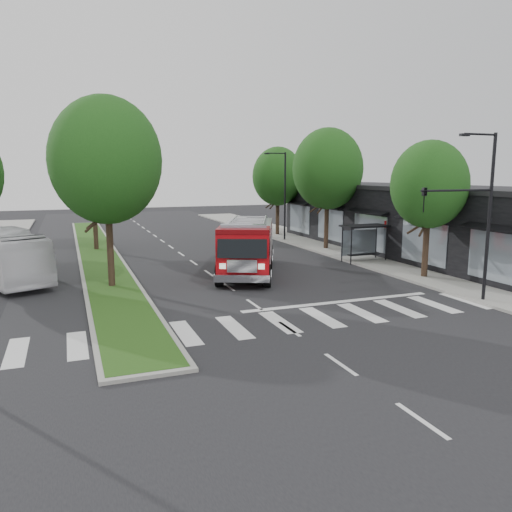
{
  "coord_description": "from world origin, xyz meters",
  "views": [
    {
      "loc": [
        -8.08,
        -21.47,
        6.18
      ],
      "look_at": [
        1.24,
        3.04,
        1.8
      ],
      "focal_mm": 35.0,
      "sensor_mm": 36.0,
      "label": 1
    }
  ],
  "objects": [
    {
      "name": "ground",
      "position": [
        0.0,
        0.0,
        0.0
      ],
      "size": [
        140.0,
        140.0,
        0.0
      ],
      "primitive_type": "plane",
      "color": "black",
      "rests_on": "ground"
    },
    {
      "name": "tree_right_mid",
      "position": [
        11.5,
        14.0,
        6.49
      ],
      "size": [
        5.6,
        5.6,
        9.72
      ],
      "color": "black",
      "rests_on": "ground"
    },
    {
      "name": "median",
      "position": [
        -6.0,
        18.0,
        0.08
      ],
      "size": [
        3.0,
        50.0,
        0.15
      ],
      "color": "gray",
      "rests_on": "ground"
    },
    {
      "name": "sidewalk_right",
      "position": [
        12.5,
        10.0,
        0.07
      ],
      "size": [
        5.0,
        80.0,
        0.15
      ],
      "primitive_type": "cube",
      "color": "gray",
      "rests_on": "ground"
    },
    {
      "name": "tree_right_near",
      "position": [
        11.5,
        2.0,
        5.51
      ],
      "size": [
        4.4,
        4.4,
        8.05
      ],
      "color": "black",
      "rests_on": "ground"
    },
    {
      "name": "streetlight_right_near",
      "position": [
        9.61,
        -3.5,
        4.67
      ],
      "size": [
        4.08,
        0.22,
        8.0
      ],
      "color": "black",
      "rests_on": "ground"
    },
    {
      "name": "fire_engine",
      "position": [
        2.29,
        7.26,
        1.64
      ],
      "size": [
        6.6,
        10.19,
        3.41
      ],
      "rotation": [
        0.0,
        0.0,
        -0.41
      ],
      "color": "#680509",
      "rests_on": "ground"
    },
    {
      "name": "bus_shelter",
      "position": [
        11.2,
        8.15,
        2.04
      ],
      "size": [
        3.2,
        1.6,
        2.61
      ],
      "color": "black",
      "rests_on": "ground"
    },
    {
      "name": "tree_median_near",
      "position": [
        -6.0,
        6.0,
        6.81
      ],
      "size": [
        5.8,
        5.8,
        10.16
      ],
      "color": "black",
      "rests_on": "ground"
    },
    {
      "name": "tree_median_far",
      "position": [
        -6.0,
        20.0,
        6.49
      ],
      "size": [
        5.6,
        5.6,
        9.72
      ],
      "color": "black",
      "rests_on": "ground"
    },
    {
      "name": "storefront_row",
      "position": [
        17.0,
        10.0,
        2.5
      ],
      "size": [
        8.0,
        30.0,
        5.0
      ],
      "primitive_type": "cube",
      "color": "black",
      "rests_on": "ground"
    },
    {
      "name": "streetlight_right_far",
      "position": [
        10.35,
        20.0,
        4.48
      ],
      "size": [
        2.11,
        0.2,
        8.0
      ],
      "color": "black",
      "rests_on": "ground"
    },
    {
      "name": "tree_right_far",
      "position": [
        11.5,
        24.0,
        5.84
      ],
      "size": [
        5.0,
        5.0,
        8.73
      ],
      "color": "black",
      "rests_on": "ground"
    }
  ]
}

